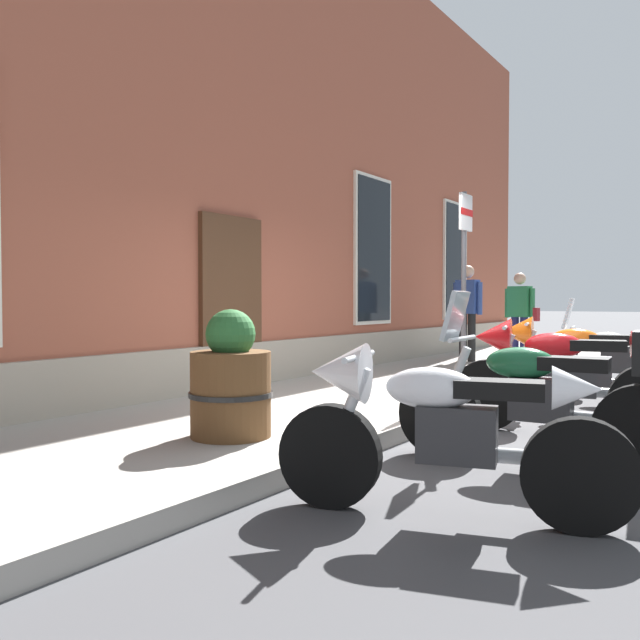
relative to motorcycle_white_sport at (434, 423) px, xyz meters
name	(u,v)px	position (x,y,z in m)	size (l,w,h in m)	color
ground_plane	(450,424)	(2.77, 1.05, -0.55)	(140.00, 140.00, 0.00)	#424244
sidewalk	(328,404)	(2.77, 2.53, -0.47)	(27.75, 2.95, 0.15)	gray
brick_pub_facade	(73,145)	(2.77, 7.10, 3.03)	(21.75, 6.31, 7.16)	brown
motorcycle_white_sport	(434,423)	(0.00, 0.00, 0.00)	(0.77, 1.99, 1.00)	black
motorcycle_green_touring	(549,395)	(1.50, -0.25, 0.00)	(0.62, 2.13, 1.33)	black
motorcycle_red_sport	(556,372)	(2.85, 0.04, 0.03)	(0.74, 2.05, 1.08)	black
motorcycle_orange_sport	(576,361)	(4.07, 0.14, 0.03)	(0.71, 2.12, 1.07)	black
motorcycle_silver_touring	(625,358)	(5.39, -0.15, -0.01)	(0.72, 2.01, 1.28)	black
pedestrian_blue_top	(467,307)	(7.85, 2.85, 0.58)	(0.27, 0.58, 1.72)	black
pedestrian_striped_shirt	(520,312)	(8.55, 2.12, 0.49)	(0.28, 0.66, 1.60)	#1E1E4C
parking_sign	(464,262)	(4.15, 1.46, 1.16)	(0.36, 0.07, 2.41)	#4C4C51
barrel_planter	(231,384)	(0.51, 1.99, 0.03)	(0.68, 0.68, 1.03)	brown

